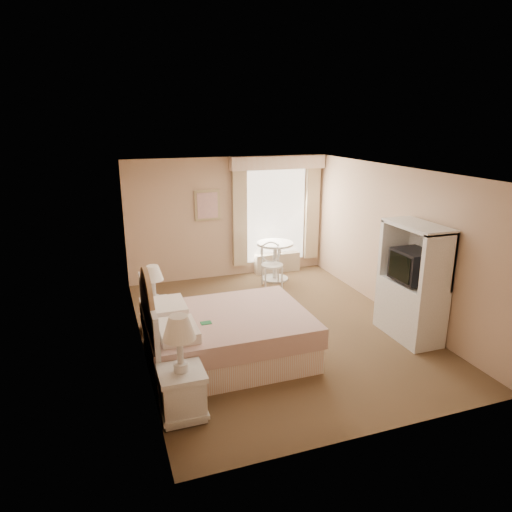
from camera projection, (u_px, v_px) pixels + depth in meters
name	position (u px, v px, depth m)	size (l,w,h in m)	color
room	(278.00, 253.00, 6.98)	(4.21, 5.51, 2.51)	brown
window	(277.00, 211.00, 9.69)	(2.05, 0.22, 2.51)	white
framed_art	(207.00, 205.00, 9.21)	(0.52, 0.04, 0.62)	tan
bed	(220.00, 335.00, 6.26)	(2.20, 1.73, 1.53)	#E0AF91
nightstand_near	(182.00, 381.00, 5.01)	(0.50, 0.50, 1.21)	white
nightstand_far	(155.00, 307.00, 7.12)	(0.44, 0.44, 1.07)	white
round_table	(275.00, 255.00, 9.42)	(0.75, 0.75, 0.79)	silver
cafe_chair	(271.00, 261.00, 9.04)	(0.49, 0.49, 0.90)	silver
armoire	(412.00, 291.00, 6.86)	(0.53, 1.07, 1.77)	white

